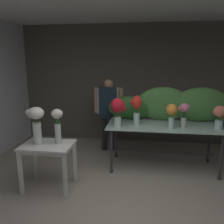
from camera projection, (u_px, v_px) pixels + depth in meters
The scene contains 14 objects.
ground_plane at pixel (133, 168), 4.22m from camera, with size 7.64×7.64×0.00m, color #9E9384.
wall_back at pixel (138, 84), 5.52m from camera, with size 5.87×0.12×2.87m, color #5B564C.
ceiling_slab at pixel (137, 1), 3.59m from camera, with size 5.99×3.45×0.12m, color silver.
display_table_glass at pixel (164, 131), 4.11m from camera, with size 2.06×0.90×0.85m.
side_table_white at pixel (48, 150), 3.43m from camera, with size 0.77×0.55×0.73m.
florist at pixel (109, 107), 4.89m from camera, with size 0.63×0.24×1.62m.
foliage_backdrop at pixel (171, 105), 4.32m from camera, with size 2.31×0.31×0.66m.
vase_scarlet_tulips at pixel (137, 108), 4.04m from camera, with size 0.21×0.19×0.54m.
vase_rosy_roses at pixel (184, 112), 3.88m from camera, with size 0.19×0.17×0.43m.
vase_coral_dahlias at pixel (220, 115), 3.77m from camera, with size 0.22×0.21×0.40m.
vase_crimson_carnations at pixel (118, 109), 3.89m from camera, with size 0.28×0.25×0.51m.
vase_sunset_freesia at pixel (172, 113), 3.78m from camera, with size 0.19×0.18×0.43m.
vase_white_roses_tall at pixel (36, 122), 3.35m from camera, with size 0.27×0.24×0.57m.
vase_cream_lisianthus_tall at pixel (58, 124), 3.37m from camera, with size 0.17×0.17×0.54m.
Camera 1 is at (0.14, -2.25, 1.94)m, focal length 35.77 mm.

